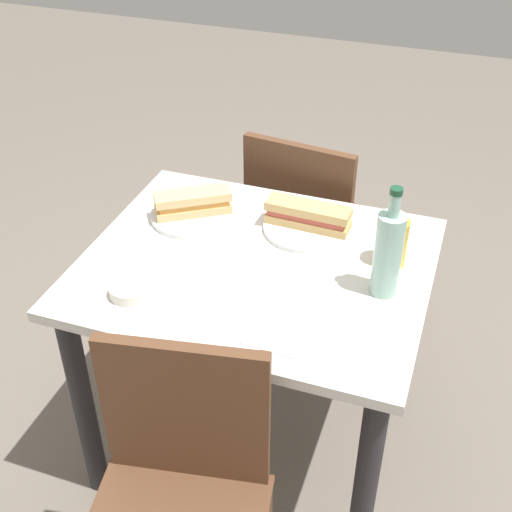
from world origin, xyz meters
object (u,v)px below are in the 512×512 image
(plate_near, at_px, (307,227))
(olive_bowl, at_px, (130,290))
(beer_glass, at_px, (394,242))
(baguette_sandwich_near, at_px, (308,215))
(chair_far, at_px, (307,226))
(dining_table, at_px, (256,300))
(plate_far, at_px, (194,215))
(water_bottle, at_px, (388,252))
(knife_near, at_px, (310,213))
(chair_near, at_px, (180,495))
(baguette_sandwich_far, at_px, (193,203))
(knife_far, at_px, (187,203))

(plate_near, relative_size, olive_bowl, 2.48)
(beer_glass, bearing_deg, baguette_sandwich_near, 162.48)
(chair_far, xyz_separation_m, beer_glass, (0.35, -0.46, 0.31))
(dining_table, bearing_deg, beer_glass, 18.76)
(plate_near, distance_m, beer_glass, 0.27)
(plate_far, bearing_deg, plate_near, 7.54)
(baguette_sandwich_near, height_order, water_bottle, water_bottle)
(plate_far, height_order, olive_bowl, olive_bowl)
(baguette_sandwich_near, height_order, knife_near, baguette_sandwich_near)
(plate_near, distance_m, olive_bowl, 0.55)
(plate_near, height_order, beer_glass, beer_glass)
(plate_near, bearing_deg, chair_near, -94.95)
(baguette_sandwich_far, bearing_deg, plate_near, 7.54)
(plate_near, height_order, baguette_sandwich_far, baguette_sandwich_far)
(chair_near, relative_size, beer_glass, 6.32)
(dining_table, distance_m, beer_glass, 0.41)
(baguette_sandwich_far, bearing_deg, chair_near, -69.84)
(baguette_sandwich_near, distance_m, knife_near, 0.07)
(baguette_sandwich_near, height_order, knife_far, baguette_sandwich_near)
(water_bottle, bearing_deg, plate_far, 164.44)
(knife_far, distance_m, beer_glass, 0.64)
(plate_far, bearing_deg, chair_far, 60.74)
(knife_near, bearing_deg, beer_glass, -28.04)
(olive_bowl, bearing_deg, water_bottle, 20.51)
(baguette_sandwich_near, xyz_separation_m, water_bottle, (0.26, -0.21, 0.07))
(dining_table, bearing_deg, baguette_sandwich_near, 66.16)
(baguette_sandwich_far, xyz_separation_m, olive_bowl, (-0.01, -0.39, -0.03))
(baguette_sandwich_far, relative_size, water_bottle, 0.74)
(plate_far, relative_size, beer_glass, 1.91)
(water_bottle, distance_m, olive_bowl, 0.65)
(plate_far, relative_size, baguette_sandwich_far, 1.14)
(chair_far, height_order, plate_near, chair_far)
(knife_near, xyz_separation_m, knife_far, (-0.37, -0.06, 0.00))
(plate_near, distance_m, baguette_sandwich_far, 0.34)
(beer_glass, bearing_deg, chair_near, -114.95)
(knife_near, xyz_separation_m, baguette_sandwich_far, (-0.33, -0.10, 0.03))
(dining_table, distance_m, chair_far, 0.59)
(baguette_sandwich_near, xyz_separation_m, knife_near, (-0.01, 0.06, -0.03))
(olive_bowl, bearing_deg, dining_table, 42.96)
(baguette_sandwich_far, height_order, olive_bowl, baguette_sandwich_far)
(olive_bowl, bearing_deg, knife_near, 56.04)
(chair_far, relative_size, chair_near, 1.00)
(chair_near, distance_m, water_bottle, 0.75)
(dining_table, bearing_deg, plate_near, 66.16)
(water_bottle, xyz_separation_m, beer_glass, (-0.00, 0.13, -0.05))
(chair_far, bearing_deg, beer_glass, -52.48)
(plate_near, bearing_deg, water_bottle, -39.10)
(plate_near, bearing_deg, knife_far, -179.35)
(chair_near, xyz_separation_m, baguette_sandwich_near, (0.07, 0.77, 0.29))
(water_bottle, height_order, beer_glass, water_bottle)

